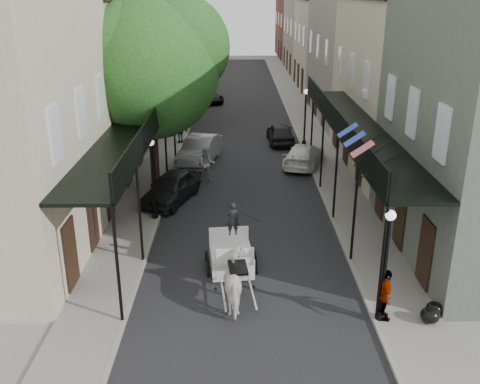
{
  "coord_description": "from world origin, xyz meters",
  "views": [
    {
      "loc": [
        -0.4,
        -16.28,
        9.85
      ],
      "look_at": [
        -0.25,
        5.38,
        1.6
      ],
      "focal_mm": 40.0,
      "sensor_mm": 36.0,
      "label": 1
    }
  ],
  "objects_px": {
    "horse": "(238,282)",
    "car_left_far": "(208,96)",
    "pedestrian_sidewalk_left": "(180,129)",
    "car_right_far": "(280,133)",
    "lamppost_right_near": "(385,265)",
    "car_left_mid": "(200,150)",
    "pedestrian_walking": "(207,164)",
    "pedestrian_sidewalk_right": "(385,295)",
    "car_right_near": "(304,155)",
    "lamppost_right_far": "(305,117)",
    "tree_far": "(184,47)",
    "tree_near": "(158,63)",
    "carriage": "(230,237)",
    "car_left_near": "(171,187)",
    "lamppost_left": "(153,178)"
  },
  "relations": [
    {
      "from": "lamppost_right_near",
      "to": "carriage",
      "type": "relative_size",
      "value": 1.24
    },
    {
      "from": "pedestrian_walking",
      "to": "pedestrian_sidewalk_right",
      "type": "distance_m",
      "value": 14.73
    },
    {
      "from": "carriage",
      "to": "car_left_far",
      "type": "xyz_separation_m",
      "value": [
        -2.35,
        31.22,
        -0.56
      ]
    },
    {
      "from": "tree_near",
      "to": "tree_far",
      "type": "distance_m",
      "value": 14.02
    },
    {
      "from": "car_right_far",
      "to": "pedestrian_walking",
      "type": "bearing_deg",
      "value": 57.11
    },
    {
      "from": "pedestrian_sidewalk_right",
      "to": "car_right_near",
      "type": "height_order",
      "value": "pedestrian_sidewalk_right"
    },
    {
      "from": "car_left_mid",
      "to": "car_right_far",
      "type": "distance_m",
      "value": 6.79
    },
    {
      "from": "lamppost_right_near",
      "to": "pedestrian_sidewalk_right",
      "type": "relative_size",
      "value": 2.16
    },
    {
      "from": "pedestrian_walking",
      "to": "car_left_far",
      "type": "height_order",
      "value": "pedestrian_walking"
    },
    {
      "from": "car_right_far",
      "to": "carriage",
      "type": "bearing_deg",
      "value": 77.5
    },
    {
      "from": "lamppost_right_far",
      "to": "car_left_near",
      "type": "bearing_deg",
      "value": -128.48
    },
    {
      "from": "car_left_far",
      "to": "lamppost_right_far",
      "type": "bearing_deg",
      "value": -85.14
    },
    {
      "from": "horse",
      "to": "car_left_far",
      "type": "relative_size",
      "value": 0.49
    },
    {
      "from": "pedestrian_sidewalk_left",
      "to": "car_left_far",
      "type": "xyz_separation_m",
      "value": [
        1.21,
        14.29,
        -0.45
      ]
    },
    {
      "from": "pedestrian_sidewalk_left",
      "to": "car_right_far",
      "type": "relative_size",
      "value": 0.45
    },
    {
      "from": "car_left_mid",
      "to": "car_left_far",
      "type": "bearing_deg",
      "value": 104.0
    },
    {
      "from": "carriage",
      "to": "car_left_mid",
      "type": "xyz_separation_m",
      "value": [
        -1.95,
        12.87,
        -0.37
      ]
    },
    {
      "from": "tree_near",
      "to": "car_left_far",
      "type": "bearing_deg",
      "value": 86.98
    },
    {
      "from": "tree_far",
      "to": "carriage",
      "type": "bearing_deg",
      "value": -80.88
    },
    {
      "from": "lamppost_right_near",
      "to": "car_left_far",
      "type": "relative_size",
      "value": 0.86
    },
    {
      "from": "lamppost_right_far",
      "to": "car_right_far",
      "type": "distance_m",
      "value": 2.25
    },
    {
      "from": "pedestrian_sidewalk_left",
      "to": "car_left_mid",
      "type": "distance_m",
      "value": 4.38
    },
    {
      "from": "tree_far",
      "to": "car_left_mid",
      "type": "distance_m",
      "value": 10.92
    },
    {
      "from": "lamppost_right_near",
      "to": "car_left_mid",
      "type": "relative_size",
      "value": 0.77
    },
    {
      "from": "car_left_near",
      "to": "car_right_near",
      "type": "xyz_separation_m",
      "value": [
        7.2,
        5.69,
        -0.08
      ]
    },
    {
      "from": "car_left_near",
      "to": "car_right_near",
      "type": "distance_m",
      "value": 9.17
    },
    {
      "from": "tree_near",
      "to": "car_right_near",
      "type": "xyz_separation_m",
      "value": [
        7.8,
        3.82,
        -5.84
      ]
    },
    {
      "from": "lamppost_right_near",
      "to": "tree_far",
      "type": "bearing_deg",
      "value": 107.68
    },
    {
      "from": "horse",
      "to": "pedestrian_walking",
      "type": "bearing_deg",
      "value": -88.56
    },
    {
      "from": "lamppost_right_near",
      "to": "car_left_mid",
      "type": "height_order",
      "value": "lamppost_right_near"
    },
    {
      "from": "pedestrian_sidewalk_right",
      "to": "lamppost_left",
      "type": "bearing_deg",
      "value": 48.19
    },
    {
      "from": "tree_near",
      "to": "lamppost_right_far",
      "type": "distance_m",
      "value": 12.24
    },
    {
      "from": "car_left_mid",
      "to": "tree_far",
      "type": "bearing_deg",
      "value": 112.55
    },
    {
      "from": "horse",
      "to": "car_left_far",
      "type": "bearing_deg",
      "value": -91.72
    },
    {
      "from": "carriage",
      "to": "car_right_near",
      "type": "distance_m",
      "value": 12.96
    },
    {
      "from": "lamppost_right_far",
      "to": "pedestrian_sidewalk_right",
      "type": "relative_size",
      "value": 2.16
    },
    {
      "from": "pedestrian_walking",
      "to": "car_right_near",
      "type": "distance_m",
      "value": 6.2
    },
    {
      "from": "horse",
      "to": "pedestrian_sidewalk_right",
      "type": "distance_m",
      "value": 4.66
    },
    {
      "from": "lamppost_right_far",
      "to": "car_left_far",
      "type": "bearing_deg",
      "value": 115.32
    },
    {
      "from": "lamppost_left",
      "to": "pedestrian_sidewalk_right",
      "type": "height_order",
      "value": "lamppost_left"
    },
    {
      "from": "lamppost_left",
      "to": "car_left_near",
      "type": "distance_m",
      "value": 2.71
    },
    {
      "from": "lamppost_right_near",
      "to": "car_left_far",
      "type": "height_order",
      "value": "lamppost_right_near"
    },
    {
      "from": "tree_near",
      "to": "car_right_near",
      "type": "height_order",
      "value": "tree_near"
    },
    {
      "from": "pedestrian_sidewalk_right",
      "to": "tree_near",
      "type": "bearing_deg",
      "value": 36.72
    },
    {
      "from": "pedestrian_walking",
      "to": "car_right_near",
      "type": "height_order",
      "value": "pedestrian_walking"
    },
    {
      "from": "lamppost_right_far",
      "to": "car_left_far",
      "type": "relative_size",
      "value": 0.86
    },
    {
      "from": "car_left_mid",
      "to": "lamppost_right_far",
      "type": "bearing_deg",
      "value": 39.46
    },
    {
      "from": "horse",
      "to": "car_left_near",
      "type": "xyz_separation_m",
      "value": [
        -3.25,
        9.31,
        -0.16
      ]
    },
    {
      "from": "carriage",
      "to": "pedestrian_sidewalk_left",
      "type": "relative_size",
      "value": 1.6
    },
    {
      "from": "tree_near",
      "to": "pedestrian_walking",
      "type": "relative_size",
      "value": 5.14
    }
  ]
}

